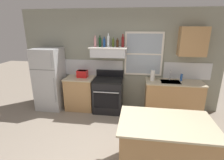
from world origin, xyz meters
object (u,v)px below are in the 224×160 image
object	(u,v)px
refrigerator	(50,79)
kitchen_island	(164,148)
bottle_olive_oil_square	(113,43)
dish_soap_bottle	(181,77)
bottle_rose_pink	(95,42)
paper_towel_roll	(153,76)
bottle_clear_tall	(108,41)
toaster	(82,74)
bottle_blue_liqueur	(104,43)
stove_range	(108,95)
bottle_red_label_wine	(123,42)
bottle_dark_green_wine	(100,42)
bottle_brown_stout	(117,44)

from	to	relation	value
refrigerator	kitchen_island	distance (m)	3.50
bottle_olive_oil_square	dish_soap_bottle	distance (m)	1.96
bottle_rose_pink	dish_soap_bottle	bearing A→B (deg)	2.11
paper_towel_roll	dish_soap_bottle	size ratio (longest dim) A/B	1.50
bottle_clear_tall	dish_soap_bottle	size ratio (longest dim) A/B	1.91
toaster	bottle_blue_liqueur	world-z (taller)	bottle_blue_liqueur
stove_range	bottle_clear_tall	bearing A→B (deg)	94.42
stove_range	bottle_red_label_wine	size ratio (longest dim) A/B	3.39
bottle_blue_liqueur	paper_towel_roll	size ratio (longest dim) A/B	0.95
bottle_red_label_wine	kitchen_island	bearing A→B (deg)	-67.98
refrigerator	paper_towel_roll	world-z (taller)	refrigerator
stove_range	bottle_dark_green_wine	size ratio (longest dim) A/B	3.80
toaster	bottle_clear_tall	distance (m)	1.14
bottle_blue_liqueur	bottle_olive_oil_square	xyz separation A→B (m)	(0.23, 0.03, -0.01)
bottle_dark_green_wine	bottle_clear_tall	xyz separation A→B (m)	(0.22, -0.02, 0.02)
bottle_clear_tall	paper_towel_roll	distance (m)	1.43
bottle_rose_pink	bottle_clear_tall	world-z (taller)	bottle_clear_tall
bottle_blue_liqueur	bottle_brown_stout	size ratio (longest dim) A/B	1.15
bottle_rose_pink	bottle_red_label_wine	bearing A→B (deg)	5.74
bottle_rose_pink	bottle_red_label_wine	distance (m)	0.70
toaster	kitchen_island	distance (m)	2.90
bottle_clear_tall	dish_soap_bottle	bearing A→B (deg)	1.82
bottle_red_label_wine	paper_towel_roll	bearing A→B (deg)	-6.40
bottle_olive_oil_square	paper_towel_roll	size ratio (longest dim) A/B	0.89
bottle_brown_stout	bottle_dark_green_wine	bearing A→B (deg)	175.37
bottle_dark_green_wine	paper_towel_roll	bearing A→B (deg)	-2.43
bottle_rose_pink	dish_soap_bottle	world-z (taller)	bottle_rose_pink
bottle_olive_oil_square	bottle_brown_stout	size ratio (longest dim) A/B	1.08
paper_towel_roll	refrigerator	bearing A→B (deg)	-178.77
toaster	dish_soap_bottle	size ratio (longest dim) A/B	1.65
paper_towel_roll	kitchen_island	bearing A→B (deg)	-88.10
toaster	bottle_olive_oil_square	xyz separation A→B (m)	(0.85, 0.05, 0.84)
bottle_dark_green_wine	dish_soap_bottle	distance (m)	2.28
stove_range	kitchen_island	xyz separation A→B (m)	(1.21, -1.99, -0.01)
kitchen_island	bottle_dark_green_wine	bearing A→B (deg)	124.61
stove_range	bottle_blue_liqueur	bearing A→B (deg)	138.81
dish_soap_bottle	refrigerator	bearing A→B (deg)	-177.40
bottle_dark_green_wine	bottle_brown_stout	world-z (taller)	bottle_dark_green_wine
bottle_brown_stout	kitchen_island	xyz separation A→B (m)	(0.98, -2.05, -1.38)
refrigerator	paper_towel_roll	bearing A→B (deg)	1.23
stove_range	kitchen_island	bearing A→B (deg)	-58.61
bottle_olive_oil_square	dish_soap_bottle	bearing A→B (deg)	0.20
dish_soap_bottle	bottle_clear_tall	bearing A→B (deg)	-178.18
stove_range	bottle_olive_oil_square	distance (m)	1.39
dish_soap_bottle	bottle_rose_pink	bearing A→B (deg)	-177.89
bottle_olive_oil_square	kitchen_island	distance (m)	2.77
bottle_red_label_wine	dish_soap_bottle	bearing A→B (deg)	0.44
toaster	refrigerator	bearing A→B (deg)	-173.65
bottle_brown_stout	bottle_rose_pink	bearing A→B (deg)	-179.67
bottle_blue_liqueur	dish_soap_bottle	bearing A→B (deg)	1.04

